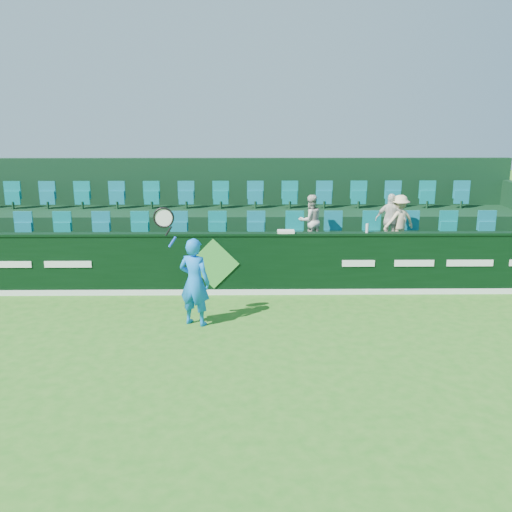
{
  "coord_description": "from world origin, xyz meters",
  "views": [
    {
      "loc": [
        0.77,
        -7.85,
        3.89
      ],
      "look_at": [
        0.89,
        2.8,
        1.15
      ],
      "focal_mm": 40.0,
      "sensor_mm": 36.0,
      "label": 1
    }
  ],
  "objects_px": {
    "towel": "(286,232)",
    "spectator_right": "(399,220)",
    "drinks_bottle": "(367,228)",
    "spectator_middle": "(391,220)",
    "spectator_left": "(310,220)",
    "tennis_player": "(194,281)"
  },
  "relations": [
    {
      "from": "spectator_middle",
      "to": "spectator_left",
      "type": "bearing_deg",
      "value": 21.38
    },
    {
      "from": "spectator_left",
      "to": "drinks_bottle",
      "type": "bearing_deg",
      "value": 113.43
    },
    {
      "from": "spectator_left",
      "to": "drinks_bottle",
      "type": "distance_m",
      "value": 1.56
    },
    {
      "from": "spectator_right",
      "to": "towel",
      "type": "distance_m",
      "value": 2.93
    },
    {
      "from": "towel",
      "to": "spectator_right",
      "type": "bearing_deg",
      "value": 22.47
    },
    {
      "from": "drinks_bottle",
      "to": "spectator_middle",
      "type": "bearing_deg",
      "value": 55.09
    },
    {
      "from": "spectator_left",
      "to": "towel",
      "type": "xyz_separation_m",
      "value": [
        -0.64,
        -1.12,
        -0.02
      ]
    },
    {
      "from": "tennis_player",
      "to": "spectator_middle",
      "type": "distance_m",
      "value": 5.25
    },
    {
      "from": "spectator_middle",
      "to": "drinks_bottle",
      "type": "height_order",
      "value": "spectator_middle"
    },
    {
      "from": "spectator_middle",
      "to": "drinks_bottle",
      "type": "xyz_separation_m",
      "value": [
        -0.78,
        -1.12,
        0.04
      ]
    },
    {
      "from": "spectator_left",
      "to": "spectator_middle",
      "type": "bearing_deg",
      "value": 159.21
    },
    {
      "from": "drinks_bottle",
      "to": "spectator_right",
      "type": "bearing_deg",
      "value": 48.87
    },
    {
      "from": "drinks_bottle",
      "to": "spectator_left",
      "type": "bearing_deg",
      "value": 134.22
    },
    {
      "from": "towel",
      "to": "drinks_bottle",
      "type": "bearing_deg",
      "value": 0.0
    },
    {
      "from": "tennis_player",
      "to": "drinks_bottle",
      "type": "distance_m",
      "value": 4.02
    },
    {
      "from": "spectator_right",
      "to": "drinks_bottle",
      "type": "relative_size",
      "value": 6.19
    },
    {
      "from": "towel",
      "to": "spectator_left",
      "type": "bearing_deg",
      "value": 60.28
    },
    {
      "from": "spectator_middle",
      "to": "spectator_right",
      "type": "relative_size",
      "value": 1.02
    },
    {
      "from": "spectator_left",
      "to": "towel",
      "type": "height_order",
      "value": "spectator_left"
    },
    {
      "from": "spectator_left",
      "to": "spectator_right",
      "type": "relative_size",
      "value": 1.01
    },
    {
      "from": "tennis_player",
      "to": "spectator_middle",
      "type": "bearing_deg",
      "value": 34.39
    },
    {
      "from": "spectator_right",
      "to": "tennis_player",
      "type": "bearing_deg",
      "value": 13.23
    }
  ]
}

